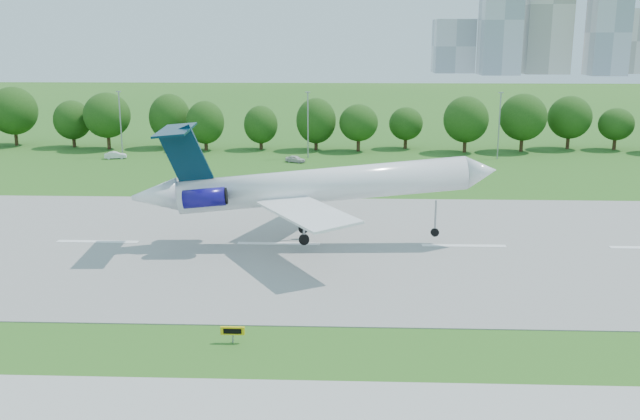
% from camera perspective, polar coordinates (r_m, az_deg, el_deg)
% --- Properties ---
extents(ground, '(600.00, 600.00, 0.00)m').
position_cam_1_polar(ground, '(55.30, 15.48, -10.27)').
color(ground, '#225716').
rests_on(ground, ground).
extents(runway, '(400.00, 45.00, 0.08)m').
position_cam_1_polar(runway, '(78.35, 11.43, -2.85)').
color(runway, gray).
rests_on(runway, ground).
extents(tree_line, '(288.40, 8.40, 10.40)m').
position_cam_1_polar(tree_line, '(142.58, 7.37, 7.25)').
color(tree_line, '#382314').
rests_on(tree_line, ground).
extents(light_poles, '(175.90, 0.25, 12.19)m').
position_cam_1_polar(light_poles, '(132.45, 6.66, 6.84)').
color(light_poles, gray).
rests_on(light_poles, ground).
extents(skyline, '(127.00, 52.00, 80.00)m').
position_cam_1_polar(skyline, '(454.05, 17.18, 14.22)').
color(skyline, '#B2B2B7').
rests_on(skyline, ground).
extents(airliner, '(39.18, 28.36, 12.48)m').
position_cam_1_polar(airliner, '(75.71, -1.25, 1.99)').
color(airliner, white).
rests_on(airliner, ground).
extents(taxi_sign_left, '(1.79, 0.24, 1.26)m').
position_cam_1_polar(taxi_sign_left, '(53.55, -7.00, -9.59)').
color(taxi_sign_left, gray).
rests_on(taxi_sign_left, ground).
extents(service_vehicle_a, '(4.17, 2.35, 1.30)m').
position_cam_1_polar(service_vehicle_a, '(137.12, -16.05, 4.23)').
color(service_vehicle_a, white).
rests_on(service_vehicle_a, ground).
extents(service_vehicle_b, '(3.95, 3.01, 1.25)m').
position_cam_1_polar(service_vehicle_b, '(127.97, -1.98, 4.10)').
color(service_vehicle_b, beige).
rests_on(service_vehicle_b, ground).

